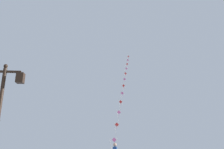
% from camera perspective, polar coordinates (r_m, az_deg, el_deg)
% --- Properties ---
extents(twin_lantern_lamp_post, '(1.52, 0.28, 4.54)m').
position_cam_1_polar(twin_lantern_lamp_post, '(9.78, -25.52, -5.31)').
color(twin_lantern_lamp_post, black).
rests_on(twin_lantern_lamp_post, ground_plane).
extents(kite_train, '(4.67, 21.01, 16.89)m').
position_cam_1_polar(kite_train, '(28.33, 2.80, -2.83)').
color(kite_train, brown).
rests_on(kite_train, ground_plane).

